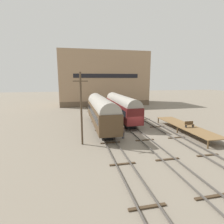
% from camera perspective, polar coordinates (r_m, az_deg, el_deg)
% --- Properties ---
extents(ground_plane, '(200.00, 200.00, 0.00)m').
position_cam_1_polar(ground_plane, '(27.22, 8.20, -7.06)').
color(ground_plane, slate).
extents(track_left, '(2.60, 60.00, 0.26)m').
position_cam_1_polar(track_left, '(25.95, -1.91, -7.51)').
color(track_left, '#4C4742').
rests_on(track_left, ground).
extents(track_middle, '(2.60, 60.00, 0.26)m').
position_cam_1_polar(track_middle, '(27.18, 8.21, -6.77)').
color(track_middle, '#4C4742').
rests_on(track_middle, ground).
extents(track_right, '(2.60, 60.00, 0.26)m').
position_cam_1_polar(track_right, '(29.16, 17.17, -5.94)').
color(track_right, '#4C4742').
rests_on(track_right, ground).
extents(train_car_brown, '(3.14, 16.97, 5.35)m').
position_cam_1_polar(train_car_brown, '(29.81, -3.57, 0.56)').
color(train_car_brown, black).
rests_on(train_car_brown, ground).
extents(train_car_maroon, '(2.86, 17.32, 5.11)m').
position_cam_1_polar(train_car_maroon, '(35.38, 3.01, 1.99)').
color(train_car_maroon, black).
rests_on(train_car_maroon, ground).
extents(station_platform, '(3.01, 13.15, 1.09)m').
position_cam_1_polar(station_platform, '(29.70, 22.86, -4.28)').
color(station_platform, brown).
rests_on(station_platform, ground).
extents(bench, '(1.40, 0.40, 0.91)m').
position_cam_1_polar(bench, '(28.84, 23.92, -3.62)').
color(bench, brown).
rests_on(bench, station_platform).
extents(person_worker, '(0.32, 0.32, 1.84)m').
position_cam_1_polar(person_worker, '(24.65, 3.67, -6.14)').
color(person_worker, '#282833').
rests_on(person_worker, ground).
extents(utility_pole, '(1.80, 0.24, 9.09)m').
position_cam_1_polar(utility_pole, '(21.90, -10.00, 1.25)').
color(utility_pole, '#473828').
rests_on(utility_pole, ground).
extents(warehouse_building, '(28.05, 13.16, 16.86)m').
position_cam_1_polar(warehouse_building, '(59.93, -2.93, 10.78)').
color(warehouse_building, brown).
rests_on(warehouse_building, ground).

